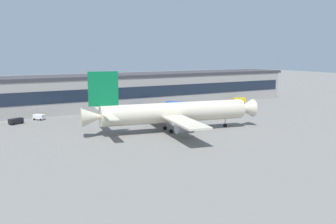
{
  "coord_description": "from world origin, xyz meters",
  "views": [
    {
      "loc": [
        -63.46,
        -95.79,
        22.62
      ],
      "look_at": [
        -7.86,
        0.41,
        5.0
      ],
      "focal_mm": 40.75,
      "sensor_mm": 36.0,
      "label": 1
    }
  ],
  "objects_px": {
    "crew_van": "(239,100)",
    "catering_truck": "(176,106)",
    "pushback_tractor": "(118,114)",
    "airliner": "(172,113)",
    "follow_me_car": "(16,121)",
    "baggage_tug": "(39,117)",
    "belt_loader": "(141,108)"
  },
  "relations": [
    {
      "from": "crew_van",
      "to": "pushback_tractor",
      "type": "distance_m",
      "value": 60.02
    },
    {
      "from": "pushback_tractor",
      "to": "belt_loader",
      "type": "xyz_separation_m",
      "value": [
        12.46,
        7.36,
        0.1
      ]
    },
    {
      "from": "airliner",
      "to": "crew_van",
      "type": "distance_m",
      "value": 66.49
    },
    {
      "from": "follow_me_car",
      "to": "crew_van",
      "type": "bearing_deg",
      "value": 1.29
    },
    {
      "from": "catering_truck",
      "to": "pushback_tractor",
      "type": "xyz_separation_m",
      "value": [
        -22.52,
        1.8,
        -1.24
      ]
    },
    {
      "from": "baggage_tug",
      "to": "belt_loader",
      "type": "distance_m",
      "value": 37.75
    },
    {
      "from": "crew_van",
      "to": "catering_truck",
      "type": "xyz_separation_m",
      "value": [
        -37.25,
        -7.24,
        0.83
      ]
    },
    {
      "from": "pushback_tractor",
      "to": "crew_van",
      "type": "bearing_deg",
      "value": 5.2
    },
    {
      "from": "airliner",
      "to": "baggage_tug",
      "type": "height_order",
      "value": "airliner"
    },
    {
      "from": "airliner",
      "to": "pushback_tractor",
      "type": "bearing_deg",
      "value": 97.46
    },
    {
      "from": "follow_me_car",
      "to": "catering_truck",
      "type": "bearing_deg",
      "value": -5.28
    },
    {
      "from": "baggage_tug",
      "to": "belt_loader",
      "type": "relative_size",
      "value": 0.63
    },
    {
      "from": "airliner",
      "to": "pushback_tractor",
      "type": "xyz_separation_m",
      "value": [
        -4.0,
        30.52,
        -4.4
      ]
    },
    {
      "from": "follow_me_car",
      "to": "pushback_tractor",
      "type": "relative_size",
      "value": 0.88
    },
    {
      "from": "crew_van",
      "to": "pushback_tractor",
      "type": "relative_size",
      "value": 1.04
    },
    {
      "from": "airliner",
      "to": "baggage_tug",
      "type": "xyz_separation_m",
      "value": [
        -29.28,
        38.19,
        -4.36
      ]
    },
    {
      "from": "catering_truck",
      "to": "baggage_tug",
      "type": "height_order",
      "value": "catering_truck"
    },
    {
      "from": "airliner",
      "to": "baggage_tug",
      "type": "distance_m",
      "value": 48.33
    },
    {
      "from": "baggage_tug",
      "to": "belt_loader",
      "type": "xyz_separation_m",
      "value": [
        37.75,
        -0.32,
        0.07
      ]
    },
    {
      "from": "airliner",
      "to": "pushback_tractor",
      "type": "relative_size",
      "value": 9.66
    },
    {
      "from": "pushback_tractor",
      "to": "catering_truck",
      "type": "bearing_deg",
      "value": -4.57
    },
    {
      "from": "catering_truck",
      "to": "follow_me_car",
      "type": "height_order",
      "value": "catering_truck"
    },
    {
      "from": "crew_van",
      "to": "baggage_tug",
      "type": "relative_size",
      "value": 1.41
    },
    {
      "from": "baggage_tug",
      "to": "belt_loader",
      "type": "bearing_deg",
      "value": -0.49
    },
    {
      "from": "baggage_tug",
      "to": "belt_loader",
      "type": "height_order",
      "value": "belt_loader"
    },
    {
      "from": "catering_truck",
      "to": "pushback_tractor",
      "type": "bearing_deg",
      "value": 175.43
    },
    {
      "from": "crew_van",
      "to": "belt_loader",
      "type": "relative_size",
      "value": 0.89
    },
    {
      "from": "airliner",
      "to": "crew_van",
      "type": "xyz_separation_m",
      "value": [
        55.78,
        35.96,
        -3.99
      ]
    },
    {
      "from": "follow_me_car",
      "to": "baggage_tug",
      "type": "relative_size",
      "value": 1.2
    },
    {
      "from": "catering_truck",
      "to": "belt_loader",
      "type": "bearing_deg",
      "value": 137.69
    },
    {
      "from": "pushback_tractor",
      "to": "airliner",
      "type": "bearing_deg",
      "value": -82.54
    },
    {
      "from": "belt_loader",
      "to": "pushback_tractor",
      "type": "bearing_deg",
      "value": -149.45
    }
  ]
}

